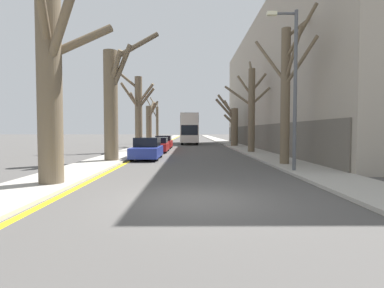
{
  "coord_description": "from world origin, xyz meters",
  "views": [
    {
      "loc": [
        -0.18,
        -8.28,
        1.93
      ],
      "look_at": [
        0.05,
        30.64,
        0.2
      ],
      "focal_mm": 28.0,
      "sensor_mm": 36.0,
      "label": 1
    }
  ],
  "objects_px": {
    "street_tree_left_2": "(138,110)",
    "lamp_post": "(293,82)",
    "street_tree_left_3": "(149,124)",
    "street_tree_left_1": "(113,100)",
    "street_tree_left_4": "(157,122)",
    "parked_car_2": "(163,142)",
    "street_tree_right_0": "(287,87)",
    "street_tree_right_1": "(251,107)",
    "street_tree_left_0": "(50,68)",
    "parked_car_1": "(158,145)",
    "double_decker_bus": "(190,127)",
    "parked_car_0": "(147,149)",
    "street_tree_right_2": "(233,123)"
  },
  "relations": [
    {
      "from": "street_tree_left_1",
      "to": "street_tree_right_0",
      "type": "bearing_deg",
      "value": -11.67
    },
    {
      "from": "parked_car_2",
      "to": "parked_car_0",
      "type": "bearing_deg",
      "value": -90.0
    },
    {
      "from": "street_tree_left_0",
      "to": "street_tree_right_2",
      "type": "xyz_separation_m",
      "value": [
        10.01,
        26.23,
        -1.2
      ]
    },
    {
      "from": "street_tree_right_1",
      "to": "street_tree_left_4",
      "type": "bearing_deg",
      "value": 117.73
    },
    {
      "from": "double_decker_bus",
      "to": "parked_car_2",
      "type": "distance_m",
      "value": 12.31
    },
    {
      "from": "parked_car_2",
      "to": "parked_car_1",
      "type": "bearing_deg",
      "value": -90.0
    },
    {
      "from": "street_tree_left_2",
      "to": "street_tree_right_0",
      "type": "xyz_separation_m",
      "value": [
        10.06,
        -11.18,
        0.48
      ]
    },
    {
      "from": "street_tree_left_3",
      "to": "street_tree_left_1",
      "type": "bearing_deg",
      "value": -89.39
    },
    {
      "from": "street_tree_left_2",
      "to": "street_tree_left_3",
      "type": "bearing_deg",
      "value": 90.87
    },
    {
      "from": "street_tree_left_0",
      "to": "street_tree_right_2",
      "type": "height_order",
      "value": "street_tree_left_0"
    },
    {
      "from": "street_tree_left_2",
      "to": "lamp_post",
      "type": "distance_m",
      "value": 16.85
    },
    {
      "from": "street_tree_left_3",
      "to": "street_tree_right_0",
      "type": "distance_m",
      "value": 22.37
    },
    {
      "from": "street_tree_right_1",
      "to": "double_decker_bus",
      "type": "distance_m",
      "value": 19.47
    },
    {
      "from": "street_tree_left_2",
      "to": "parked_car_2",
      "type": "xyz_separation_m",
      "value": [
        1.87,
        5.14,
        -3.16
      ]
    },
    {
      "from": "street_tree_left_1",
      "to": "street_tree_right_1",
      "type": "bearing_deg",
      "value": 36.63
    },
    {
      "from": "street_tree_left_1",
      "to": "parked_car_0",
      "type": "distance_m",
      "value": 4.06
    },
    {
      "from": "double_decker_bus",
      "to": "parked_car_2",
      "type": "height_order",
      "value": "double_decker_bus"
    },
    {
      "from": "double_decker_bus",
      "to": "parked_car_2",
      "type": "xyz_separation_m",
      "value": [
        -2.83,
        -11.84,
        -1.77
      ]
    },
    {
      "from": "street_tree_right_0",
      "to": "parked_car_2",
      "type": "height_order",
      "value": "street_tree_right_0"
    },
    {
      "from": "street_tree_left_0",
      "to": "street_tree_right_1",
      "type": "xyz_separation_m",
      "value": [
        10.06,
        15.52,
        -0.07
      ]
    },
    {
      "from": "street_tree_left_2",
      "to": "street_tree_left_4",
      "type": "xyz_separation_m",
      "value": [
        -0.3,
        18.06,
        -0.62
      ]
    },
    {
      "from": "street_tree_left_3",
      "to": "lamp_post",
      "type": "height_order",
      "value": "lamp_post"
    },
    {
      "from": "street_tree_right_1",
      "to": "double_decker_bus",
      "type": "height_order",
      "value": "street_tree_right_1"
    },
    {
      "from": "street_tree_left_3",
      "to": "street_tree_left_0",
      "type": "bearing_deg",
      "value": -89.69
    },
    {
      "from": "street_tree_left_3",
      "to": "double_decker_bus",
      "type": "xyz_separation_m",
      "value": [
        4.84,
        8.31,
        -0.36
      ]
    },
    {
      "from": "street_tree_left_0",
      "to": "double_decker_bus",
      "type": "bearing_deg",
      "value": 82.17
    },
    {
      "from": "street_tree_left_1",
      "to": "street_tree_left_3",
      "type": "distance_m",
      "value": 17.82
    },
    {
      "from": "street_tree_right_2",
      "to": "parked_car_0",
      "type": "distance_m",
      "value": 18.33
    },
    {
      "from": "street_tree_left_1",
      "to": "parked_car_1",
      "type": "height_order",
      "value": "street_tree_left_1"
    },
    {
      "from": "street_tree_left_3",
      "to": "street_tree_right_1",
      "type": "height_order",
      "value": "street_tree_right_1"
    },
    {
      "from": "street_tree_right_0",
      "to": "street_tree_left_1",
      "type": "bearing_deg",
      "value": 168.33
    },
    {
      "from": "street_tree_right_2",
      "to": "street_tree_left_2",
      "type": "bearing_deg",
      "value": -137.93
    },
    {
      "from": "street_tree_left_3",
      "to": "street_tree_left_2",
      "type": "bearing_deg",
      "value": -89.13
    },
    {
      "from": "street_tree_left_0",
      "to": "parked_car_2",
      "type": "relative_size",
      "value": 1.89
    },
    {
      "from": "street_tree_left_4",
      "to": "street_tree_right_1",
      "type": "relative_size",
      "value": 0.84
    },
    {
      "from": "street_tree_left_2",
      "to": "parked_car_0",
      "type": "relative_size",
      "value": 1.88
    },
    {
      "from": "street_tree_left_0",
      "to": "street_tree_left_3",
      "type": "height_order",
      "value": "street_tree_left_0"
    },
    {
      "from": "street_tree_left_4",
      "to": "lamp_post",
      "type": "bearing_deg",
      "value": -73.03
    },
    {
      "from": "parked_car_2",
      "to": "lamp_post",
      "type": "xyz_separation_m",
      "value": [
        7.59,
        -19.08,
        3.46
      ]
    },
    {
      "from": "street_tree_right_1",
      "to": "parked_car_0",
      "type": "xyz_separation_m",
      "value": [
        -8.2,
        -5.56,
        -3.32
      ]
    },
    {
      "from": "street_tree_left_2",
      "to": "parked_car_0",
      "type": "distance_m",
      "value": 8.1
    },
    {
      "from": "street_tree_left_4",
      "to": "parked_car_2",
      "type": "relative_size",
      "value": 1.62
    },
    {
      "from": "street_tree_right_2",
      "to": "lamp_post",
      "type": "distance_m",
      "value": 23.02
    },
    {
      "from": "parked_car_0",
      "to": "lamp_post",
      "type": "height_order",
      "value": "lamp_post"
    },
    {
      "from": "street_tree_left_2",
      "to": "parked_car_1",
      "type": "height_order",
      "value": "street_tree_left_2"
    },
    {
      "from": "street_tree_right_2",
      "to": "street_tree_right_0",
      "type": "bearing_deg",
      "value": -89.86
    },
    {
      "from": "parked_car_1",
      "to": "street_tree_right_2",
      "type": "bearing_deg",
      "value": 49.72
    },
    {
      "from": "street_tree_right_0",
      "to": "parked_car_0",
      "type": "bearing_deg",
      "value": 154.27
    },
    {
      "from": "street_tree_left_0",
      "to": "street_tree_left_2",
      "type": "bearing_deg",
      "value": 90.04
    },
    {
      "from": "parked_car_0",
      "to": "street_tree_left_0",
      "type": "bearing_deg",
      "value": -100.59
    }
  ]
}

